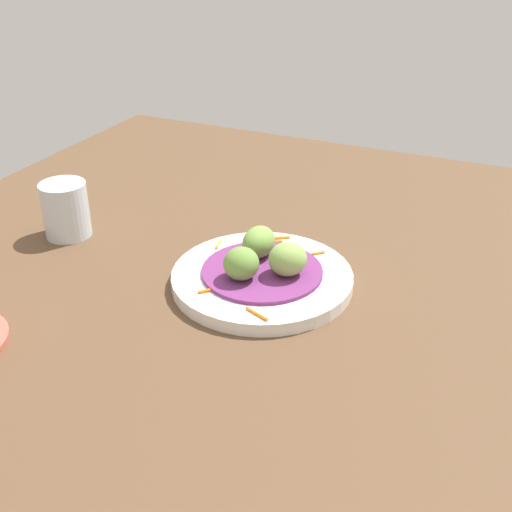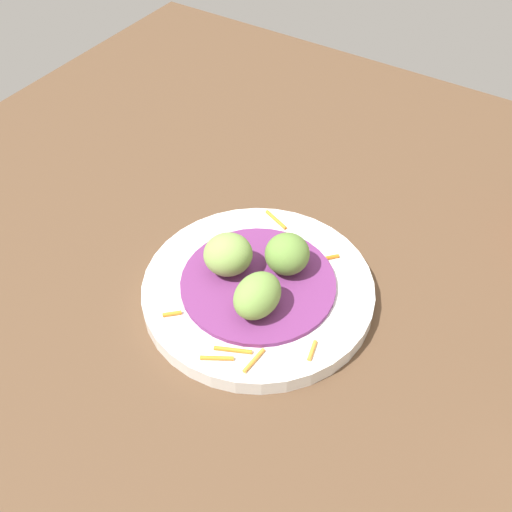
{
  "view_description": "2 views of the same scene",
  "coord_description": "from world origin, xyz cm",
  "px_view_note": "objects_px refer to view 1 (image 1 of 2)",
  "views": [
    {
      "loc": [
        -69.77,
        -32.74,
        46.48
      ],
      "look_at": [
        -2.65,
        -2.14,
        5.74
      ],
      "focal_mm": 45.29,
      "sensor_mm": 36.0,
      "label": 1
    },
    {
      "loc": [
        33.4,
        19.81,
        51.88
      ],
      "look_at": [
        -4.17,
        -4.15,
        6.66
      ],
      "focal_mm": 44.46,
      "sensor_mm": 36.0,
      "label": 2
    }
  ],
  "objects_px": {
    "guac_scoop_right": "(241,264)",
    "water_glass": "(66,210)",
    "guac_scoop_left": "(288,259)",
    "guac_scoop_center": "(258,243)",
    "main_plate": "(262,279)"
  },
  "relations": [
    {
      "from": "main_plate",
      "to": "guac_scoop_left",
      "type": "distance_m",
      "value": 0.05
    },
    {
      "from": "guac_scoop_center",
      "to": "water_glass",
      "type": "xyz_separation_m",
      "value": [
        -0.02,
        0.31,
        -0.0
      ]
    },
    {
      "from": "water_glass",
      "to": "guac_scoop_right",
      "type": "bearing_deg",
      "value": -97.71
    },
    {
      "from": "guac_scoop_right",
      "to": "water_glass",
      "type": "relative_size",
      "value": 0.55
    },
    {
      "from": "guac_scoop_center",
      "to": "guac_scoop_left",
      "type": "bearing_deg",
      "value": -115.88
    },
    {
      "from": "guac_scoop_left",
      "to": "guac_scoop_center",
      "type": "height_order",
      "value": "guac_scoop_left"
    },
    {
      "from": "guac_scoop_center",
      "to": "guac_scoop_right",
      "type": "relative_size",
      "value": 1.17
    },
    {
      "from": "main_plate",
      "to": "guac_scoop_center",
      "type": "distance_m",
      "value": 0.05
    },
    {
      "from": "main_plate",
      "to": "guac_scoop_left",
      "type": "xyz_separation_m",
      "value": [
        0.0,
        -0.03,
        0.04
      ]
    },
    {
      "from": "guac_scoop_left",
      "to": "water_glass",
      "type": "relative_size",
      "value": 0.6
    },
    {
      "from": "main_plate",
      "to": "guac_scoop_right",
      "type": "distance_m",
      "value": 0.05
    },
    {
      "from": "main_plate",
      "to": "guac_scoop_right",
      "type": "bearing_deg",
      "value": 154.12
    },
    {
      "from": "guac_scoop_left",
      "to": "guac_scoop_center",
      "type": "relative_size",
      "value": 0.93
    },
    {
      "from": "guac_scoop_left",
      "to": "guac_scoop_center",
      "type": "distance_m",
      "value": 0.06
    },
    {
      "from": "guac_scoop_right",
      "to": "water_glass",
      "type": "height_order",
      "value": "water_glass"
    }
  ]
}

